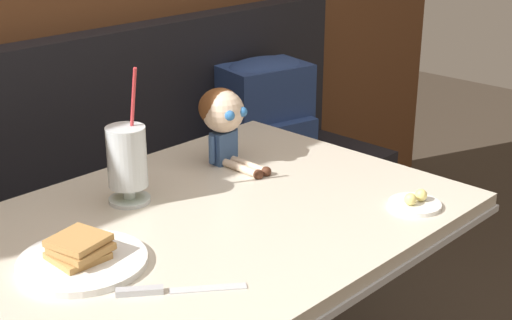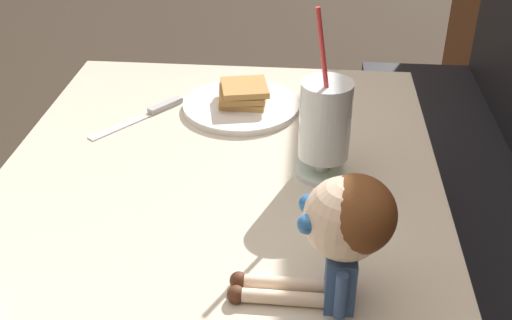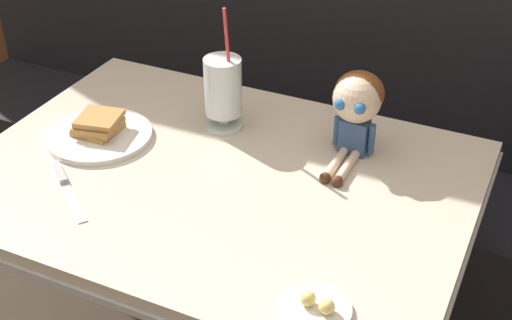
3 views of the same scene
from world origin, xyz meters
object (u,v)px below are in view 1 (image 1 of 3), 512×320
Objects in this scene: backpack at (266,113)px; butter_saucer at (415,203)px; butter_knife at (159,290)px; toast_plate at (82,258)px; seated_doll at (223,115)px; milkshake_glass at (127,161)px.

butter_saucer is at bearing -117.73° from backpack.
backpack is (1.11, 0.77, -0.09)m from butter_knife.
toast_plate is at bearing 101.40° from butter_knife.
backpack is (0.58, 0.39, -0.21)m from seated_doll.
milkshake_glass is 0.78× the size of backpack.
backpack is at bearing 33.99° from seated_doll.
seated_doll is at bearing 101.91° from butter_saucer.
milkshake_glass reaches higher than butter_saucer.
seated_doll is at bearing 35.83° from butter_knife.
toast_plate is 2.08× the size of butter_saucer.
butter_knife is 1.36m from backpack.
toast_plate is 0.74m from butter_saucer.
butter_saucer is 0.53m from seated_doll.
butter_knife is (-0.64, 0.13, -0.00)m from butter_saucer.
milkshake_glass is 0.42m from butter_knife.
seated_doll is (0.53, 0.38, 0.12)m from butter_knife.
milkshake_glass is 1.45× the size of seated_doll.
milkshake_glass is (0.24, 0.17, 0.08)m from toast_plate.
milkshake_glass is 1.60× the size of butter_knife.
backpack is (0.47, 0.90, -0.09)m from butter_saucer.
backpack is at bearing 62.27° from butter_saucer.
butter_saucer is (0.43, -0.49, -0.09)m from milkshake_glass.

